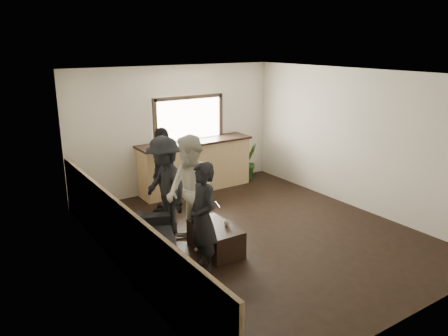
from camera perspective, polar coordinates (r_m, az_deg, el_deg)
ground at (r=7.90m, az=4.28°, el=-8.48°), size 5.00×6.00×0.01m
room_shell at (r=6.99m, az=-0.25°, el=1.07°), size 5.01×6.01×2.80m
bar_counter at (r=9.95m, az=-3.80°, el=0.73°), size 2.70×0.68×2.13m
sofa at (r=7.03m, az=-9.20°, el=-9.46°), size 1.34×2.02×0.55m
coffee_table at (r=7.19m, az=-1.13°, el=-9.14°), size 0.57×0.99×0.44m
cup_a at (r=7.17m, az=-2.96°, el=-6.86°), size 0.17×0.17×0.10m
cup_b at (r=7.09m, az=0.32°, el=-7.19°), size 0.10×0.10×0.09m
potted_plant at (r=10.75m, az=3.19°, el=0.83°), size 0.60×0.55×0.89m
person_a at (r=6.36m, az=-2.78°, el=-6.59°), size 0.49×0.64×1.67m
person_b at (r=7.08m, az=-4.39°, el=-3.25°), size 0.74×0.93×1.88m
person_c at (r=7.68m, az=-7.69°, el=-2.30°), size 0.70×1.16×1.75m
person_d at (r=8.62m, az=-7.88°, el=-0.32°), size 1.01×1.02×1.73m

